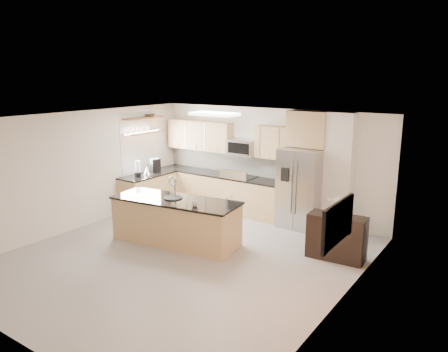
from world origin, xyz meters
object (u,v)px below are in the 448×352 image
Objects in this scene: cup at (195,204)px; kettle at (147,170)px; blender at (138,170)px; coffee_maker at (155,166)px; platter at (173,198)px; range at (239,195)px; flower_vase at (339,198)px; island at (176,221)px; television at (330,221)px; bowl at (150,115)px; microwave at (243,148)px; credenza at (337,237)px; refrigerator at (301,188)px.

kettle is (-2.62, 1.41, 0.07)m from cup.
blender reaches higher than coffee_maker.
blender is at bearing 157.03° from cup.
coffee_maker is (-1.99, 1.59, 0.16)m from platter.
range is 2.98× the size of platter.
range is at bearing 155.41° from flower_vase.
island is 2.55× the size of television.
bowl is (-2.23, 1.67, 1.92)m from island.
island is at bearing -37.99° from coffee_maker.
island reaches higher than coffee_maker.
range is 3.28× the size of coffee_maker.
credenza is at bearing -25.71° from microwave.
cup is 0.17× the size of flower_vase.
microwave reaches higher than flower_vase.
microwave is at bearing 102.72° from cup.
coffee_maker is at bearing 141.30° from platter.
credenza is 5.62m from bowl.
credenza is at bearing -23.74° from range.
platter is at bearing -165.03° from credenza.
kettle is at bearing 70.11° from television.
refrigerator reaches higher than island.
platter is 2.28m from kettle.
television is (3.53, -0.75, 0.89)m from island.
island is (-0.02, -2.49, -1.17)m from microwave.
cup is 2.91m from blender.
flower_vase reaches higher than platter.
island is 3.18m from credenza.
range is at bearing 87.38° from platter.
refrigerator is 0.65× the size of island.
coffee_maker is 0.50× the size of flower_vase.
flower_vase is at bearing 0.24° from blender.
flower_vase is (5.08, 0.02, 0.10)m from blender.
coffee_maker reaches higher than cup.
blender is at bearing -143.80° from microwave.
kettle is at bearing 147.45° from platter.
cup is at bearing -32.70° from bowl.
cup is at bearing -22.97° from blender.
kettle is 5.03m from flower_vase.
credenza is (1.32, -1.27, -0.47)m from refrigerator.
credenza is 3.29m from platter.
island is 2.60× the size of credenza.
range is 1.64× the size of flower_vase.
island is at bearing 165.70° from cup.
refrigerator is 1.89m from credenza.
cup is 0.34× the size of coffee_maker.
flower_vase is (3.02, 1.00, 0.73)m from island.
television reaches higher than platter.
bowl is at bearing 118.23° from kettle.
credenza is at bearing 11.78° from island.
credenza is at bearing 16.27° from television.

